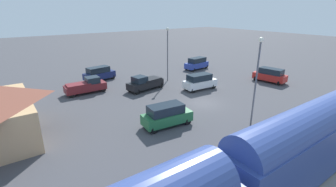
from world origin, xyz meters
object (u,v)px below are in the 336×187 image
Objects in this scene: pedestrian_on_platform at (292,120)px; pickup_black at (145,83)px; suv_green at (167,115)px; suv_red at (270,75)px; pedestrian_waiting_far at (312,112)px; suv_navy at (99,73)px; suv_white at (200,81)px; pickup_maroon at (86,86)px; light_pole_near_platform at (257,73)px; suv_blue at (197,63)px; light_pole_lot_center at (168,48)px.

pickup_black is (19.00, 4.49, -0.25)m from pedestrian_on_platform.
suv_red is at bearing -82.19° from suv_green.
pedestrian_waiting_far is at bearing -123.49° from suv_green.
suv_navy is at bearing 22.31° from pickup_black.
suv_green is (8.00, 12.09, -0.13)m from pedestrian_waiting_far.
pickup_maroon is at bearing 60.65° from suv_white.
suv_green reaches higher than pedestrian_waiting_far.
pickup_maroon is 6.30m from suv_navy.
light_pole_near_platform is at bearing 161.90° from suv_white.
suv_blue and suv_green have the same top height.
suv_navy is (27.61, 11.58, -0.13)m from pedestrian_waiting_far.
suv_blue is 18.39m from suv_navy.
suv_green and suv_red have the same top height.
pickup_maroon reaches higher than pedestrian_waiting_far.
pedestrian_on_platform is 28.68m from suv_navy.
pedestrian_on_platform is at bearing -151.54° from light_pole_near_platform.
suv_white is at bearing -57.44° from suv_green.
suv_red reaches higher than pedestrian_waiting_far.
suv_green and suv_navy have the same top height.
suv_blue is (24.31, -6.51, -0.13)m from pedestrian_waiting_far.
light_pole_near_platform reaches higher than light_pole_lot_center.
suv_blue is at bearing -70.24° from pickup_black.
light_pole_near_platform is (-19.35, -10.02, 4.30)m from pickup_maroon.
suv_blue is 13.74m from suv_red.
suv_green is (-6.77, 10.60, 0.00)m from suv_white.
suv_green reaches higher than pickup_black.
light_pole_near_platform reaches higher than suv_navy.
light_pole_near_platform reaches higher than suv_blue.
pickup_black is at bearing -157.69° from suv_navy.
suv_blue is 0.90× the size of pickup_black.
pickup_maroon and pickup_black have the same top height.
suv_white reaches higher than pedestrian_waiting_far.
pickup_black is at bearing 110.71° from light_pole_lot_center.
light_pole_near_platform reaches higher than pedestrian_waiting_far.
pedestrian_on_platform is 0.34× the size of suv_green.
pickup_black is (-8.54, -3.51, -0.12)m from suv_navy.
suv_red is at bearing -51.13° from pedestrian_on_platform.
light_pole_near_platform is (3.19, 5.27, 4.05)m from pedestrian_waiting_far.
pickup_black is at bearing 109.76° from suv_blue.
suv_green is at bearing 122.56° from suv_white.
suv_white reaches higher than pickup_black.
light_pole_near_platform is at bearing 58.84° from pedestrian_waiting_far.
suv_white is 0.98× the size of suv_navy.
pickup_maroon is 8.01m from pickup_black.
suv_blue and suv_red have the same top height.
light_pole_lot_center reaches higher than pedestrian_on_platform.
pedestrian_waiting_far is (-0.07, -3.58, 0.00)m from pedestrian_on_platform.
suv_green reaches higher than pickup_maroon.
light_pole_near_platform is at bearing 117.15° from suv_red.
suv_green is 0.99× the size of suv_red.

